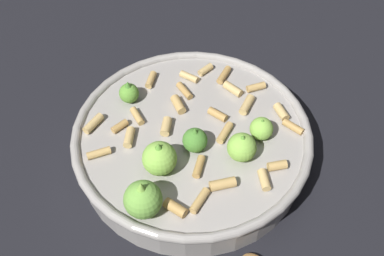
# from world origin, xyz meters

# --- Properties ---
(ground_plane) EXTENTS (2.40, 2.40, 0.00)m
(ground_plane) POSITION_xyz_m (0.00, 0.00, 0.00)
(ground_plane) COLOR black
(cooking_pan) EXTENTS (0.32, 0.32, 0.10)m
(cooking_pan) POSITION_xyz_m (0.00, -0.00, 0.03)
(cooking_pan) COLOR #9E9993
(cooking_pan) RESTS_ON ground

